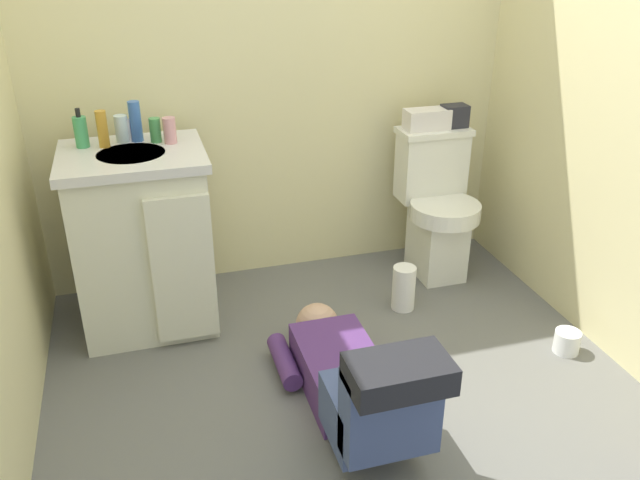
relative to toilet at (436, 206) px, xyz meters
The scene contains 16 objects.
ground_plane 1.19m from the toilet, 132.63° to the right, with size 2.81×3.19×0.04m, color #64635E.
wall_back 1.17m from the toilet, 157.86° to the left, with size 2.47×0.08×2.40m, color beige.
toilet is the anchor object (origin of this frame).
vanity_cabinet 1.46m from the toilet, behind, with size 0.60×0.53×0.82m.
faucet 1.55m from the toilet, behind, with size 0.02×0.02×0.10m, color silver.
person_plumber 1.28m from the toilet, 128.12° to the right, with size 0.39×1.06×0.52m.
tissue_box 0.44m from the toilet, 116.43° to the left, with size 0.22×0.11×0.10m, color silver.
toiletry_bag 0.46m from the toilet, 40.77° to the left, with size 0.12×0.09×0.11m, color #26262D.
soap_dispenser 1.73m from the toilet, behind, with size 0.06×0.06×0.17m.
bottle_amber 1.65m from the toilet, behind, with size 0.05×0.05×0.16m, color gold.
bottle_clear 1.58m from the toilet, behind, with size 0.06×0.06×0.12m, color silver.
bottle_blue 1.53m from the toilet, behind, with size 0.05×0.05×0.17m, color #3C6BBC.
bottle_green 1.44m from the toilet, behind, with size 0.05×0.05×0.10m, color #459751.
bottle_pink 1.39m from the toilet, behind, with size 0.05×0.05×0.11m, color #D59399.
paper_towel_roll 0.51m from the toilet, 133.20° to the right, with size 0.11×0.11×0.22m, color white.
toilet_paper_roll 0.94m from the toilet, 74.34° to the right, with size 0.11×0.11×0.10m, color white.
Camera 1 is at (-0.69, -1.98, 1.68)m, focal length 36.87 mm.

